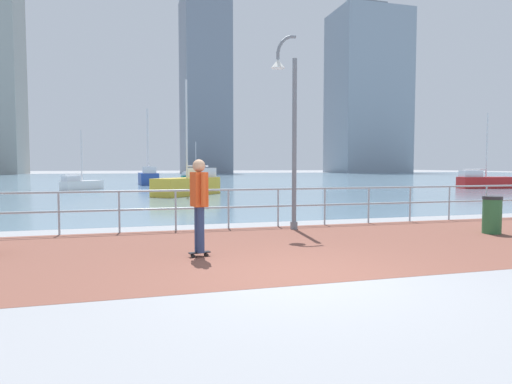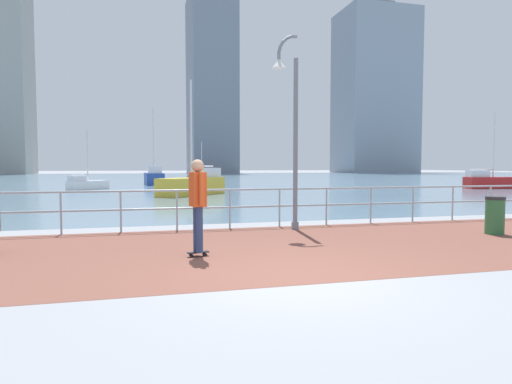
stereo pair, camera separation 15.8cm
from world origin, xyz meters
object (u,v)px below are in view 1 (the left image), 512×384
lamppost (289,123)px  skateboarder (199,198)px  trash_bin (492,215)px  sailboat_red (81,184)px  sailboat_yellow (484,181)px  sailboat_ivory (189,184)px  sailboat_teal (195,178)px  sailboat_gray (148,177)px

lamppost → skateboarder: bearing=-134.6°
skateboarder → lamppost: bearing=45.4°
trash_bin → sailboat_red: size_ratio=0.22×
sailboat_yellow → sailboat_ivory: 22.22m
skateboarder → sailboat_teal: size_ratio=0.42×
skateboarder → sailboat_gray: bearing=90.1°
sailboat_yellow → sailboat_teal: (-19.00, 19.93, -0.13)m
lamppost → sailboat_ivory: (-0.93, 14.44, -2.17)m
sailboat_gray → sailboat_teal: bearing=52.0°
sailboat_gray → sailboat_ivory: 15.26m
sailboat_gray → sailboat_yellow: sailboat_gray is taller
trash_bin → sailboat_teal: (-2.42, 37.98, -0.06)m
lamppost → sailboat_teal: 36.18m
sailboat_red → sailboat_teal: 17.29m
lamppost → sailboat_gray: bearing=95.4°
sailboat_gray → sailboat_ivory: bearing=-82.9°
sailboat_red → sailboat_yellow: bearing=-11.2°
lamppost → trash_bin: 5.55m
sailboat_red → sailboat_ivory: sailboat_ivory is taller
trash_bin → skateboarder: bearing=-173.5°
skateboarder → trash_bin: bearing=6.5°
lamppost → sailboat_red: size_ratio=1.21×
lamppost → sailboat_ivory: 14.63m
sailboat_yellow → sailboat_gray: bearing=150.7°
trash_bin → sailboat_gray: size_ratio=0.14×
skateboarder → sailboat_gray: sailboat_gray is taller
sailboat_red → sailboat_ivory: size_ratio=0.64×
trash_bin → sailboat_yellow: (16.59, 18.05, 0.07)m
lamppost → sailboat_gray: sailboat_gray is taller
sailboat_teal → sailboat_ivory: size_ratio=0.65×
trash_bin → sailboat_yellow: size_ratio=0.17×
lamppost → sailboat_teal: lamppost is taller
skateboarder → sailboat_yellow: size_ratio=0.32×
trash_bin → sailboat_ivory: (-5.57, 16.39, 0.16)m
skateboarder → sailboat_ivory: 17.34m
sailboat_teal → sailboat_ivory: sailboat_ivory is taller
trash_bin → sailboat_ivory: 17.31m
lamppost → skateboarder: size_ratio=2.81×
sailboat_red → sailboat_yellow: (28.84, -5.71, 0.14)m
trash_bin → sailboat_gray: 32.40m
sailboat_red → sailboat_yellow: 29.39m
sailboat_red → trash_bin: bearing=-62.7°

